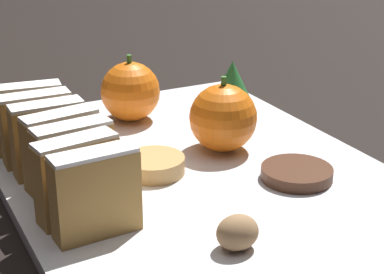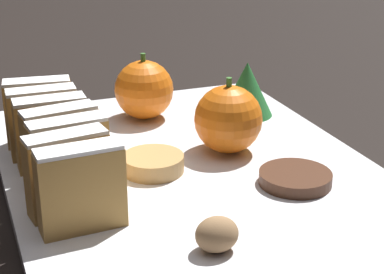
{
  "view_description": "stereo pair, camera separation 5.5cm",
  "coord_description": "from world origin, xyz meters",
  "px_view_note": "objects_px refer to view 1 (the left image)",
  "views": [
    {
      "loc": [
        -0.23,
        -0.45,
        0.25
      ],
      "look_at": [
        0.0,
        0.0,
        0.04
      ],
      "focal_mm": 60.0,
      "sensor_mm": 36.0,
      "label": 1
    },
    {
      "loc": [
        -0.18,
        -0.47,
        0.25
      ],
      "look_at": [
        0.0,
        0.0,
        0.04
      ],
      "focal_mm": 60.0,
      "sensor_mm": 36.0,
      "label": 2
    }
  ],
  "objects_px": {
    "orange_near": "(134,91)",
    "walnut": "(238,232)",
    "orange_far": "(223,118)",
    "chocolate_cookie": "(297,173)"
  },
  "relations": [
    {
      "from": "walnut",
      "to": "chocolate_cookie",
      "type": "height_order",
      "value": "walnut"
    },
    {
      "from": "orange_near",
      "to": "walnut",
      "type": "relative_size",
      "value": 2.28
    },
    {
      "from": "orange_far",
      "to": "walnut",
      "type": "xyz_separation_m",
      "value": [
        -0.08,
        -0.15,
        -0.02
      ]
    },
    {
      "from": "walnut",
      "to": "chocolate_cookie",
      "type": "relative_size",
      "value": 0.5
    },
    {
      "from": "walnut",
      "to": "orange_near",
      "type": "bearing_deg",
      "value": 82.52
    },
    {
      "from": "orange_far",
      "to": "walnut",
      "type": "relative_size",
      "value": 2.32
    },
    {
      "from": "orange_far",
      "to": "chocolate_cookie",
      "type": "distance_m",
      "value": 0.09
    },
    {
      "from": "orange_near",
      "to": "walnut",
      "type": "xyz_separation_m",
      "value": [
        -0.04,
        -0.27,
        -0.02
      ]
    },
    {
      "from": "orange_near",
      "to": "orange_far",
      "type": "bearing_deg",
      "value": -69.8
    },
    {
      "from": "orange_far",
      "to": "chocolate_cookie",
      "type": "height_order",
      "value": "orange_far"
    }
  ]
}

